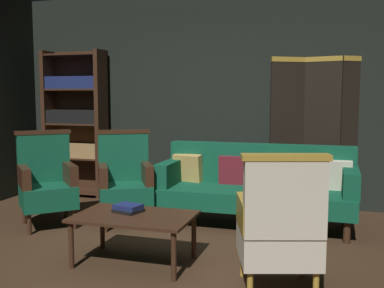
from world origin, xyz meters
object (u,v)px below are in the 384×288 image
object	(u,v)px
coffee_table	(134,220)
velvet_couch	(257,184)
book_black_cloth	(128,211)
book_navy_cloth	(128,207)
potted_plant	(130,172)
armchair_gilt_accent	(280,227)
bookshelf	(76,121)
armchair_wing_right	(47,181)
armchair_wing_left	(125,180)
folding_screen	(321,131)

from	to	relation	value
coffee_table	velvet_couch	bearing A→B (deg)	61.61
book_black_cloth	book_navy_cloth	bearing A→B (deg)	90.00
potted_plant	book_navy_cloth	world-z (taller)	potted_plant
velvet_couch	book_black_cloth	world-z (taller)	velvet_couch
armchair_gilt_accent	potted_plant	size ratio (longest dim) A/B	1.34
bookshelf	book_navy_cloth	distance (m)	2.87
bookshelf	armchair_gilt_accent	world-z (taller)	bookshelf
armchair_gilt_accent	armchair_wing_right	size ratio (longest dim) A/B	1.00
velvet_couch	book_navy_cloth	world-z (taller)	velvet_couch
armchair_gilt_accent	armchair_wing_left	distance (m)	2.28
coffee_table	book_navy_cloth	bearing A→B (deg)	140.07
velvet_couch	coffee_table	size ratio (longest dim) A/B	2.12
velvet_couch	book_black_cloth	distance (m)	1.68
armchair_gilt_accent	book_black_cloth	world-z (taller)	armchair_gilt_accent
velvet_couch	armchair_gilt_accent	xyz separation A→B (m)	(0.44, -1.72, 0.03)
potted_plant	folding_screen	bearing A→B (deg)	12.10
potted_plant	book_black_cloth	size ratio (longest dim) A/B	3.49
folding_screen	armchair_wing_left	size ratio (longest dim) A/B	1.83
bookshelf	armchair_gilt_accent	bearing A→B (deg)	-38.12
folding_screen	armchair_wing_left	xyz separation A→B (m)	(-2.07, -1.28, -0.50)
book_navy_cloth	armchair_wing_left	bearing A→B (deg)	116.71
bookshelf	armchair_wing_right	world-z (taller)	bookshelf
book_navy_cloth	bookshelf	bearing A→B (deg)	129.83
velvet_couch	armchair_wing_right	xyz separation A→B (m)	(-2.21, -0.71, 0.03)
armchair_wing_left	book_black_cloth	size ratio (longest dim) A/B	4.68
armchair_wing_left	armchair_wing_right	world-z (taller)	same
potted_plant	book_navy_cloth	distance (m)	1.97
folding_screen	armchair_wing_right	world-z (taller)	folding_screen
bookshelf	armchair_gilt_accent	distance (m)	4.03
bookshelf	potted_plant	size ratio (longest dim) A/B	2.64
folding_screen	book_black_cloth	xyz separation A→B (m)	(-1.55, -2.30, -0.55)
bookshelf	coffee_table	xyz separation A→B (m)	(1.89, -2.24, -0.69)
bookshelf	coffee_table	distance (m)	3.01
book_navy_cloth	coffee_table	bearing A→B (deg)	-39.93
folding_screen	book_navy_cloth	bearing A→B (deg)	-124.05
armchair_gilt_accent	velvet_couch	bearing A→B (deg)	104.32
armchair_gilt_accent	book_navy_cloth	size ratio (longest dim) A/B	4.71
folding_screen	book_black_cloth	distance (m)	2.83
velvet_couch	book_navy_cloth	distance (m)	1.68
velvet_couch	potted_plant	xyz separation A→B (m)	(-1.70, 0.37, -0.01)
book_navy_cloth	folding_screen	bearing A→B (deg)	55.95
armchair_wing_right	folding_screen	bearing A→B (deg)	28.99
coffee_table	armchair_wing_left	bearing A→B (deg)	118.84
armchair_wing_right	coffee_table	bearing A→B (deg)	-29.37
folding_screen	velvet_couch	xyz separation A→B (m)	(-0.66, -0.88, -0.53)
folding_screen	armchair_wing_left	world-z (taller)	folding_screen
folding_screen	armchair_gilt_accent	distance (m)	2.66
folding_screen	book_black_cloth	size ratio (longest dim) A/B	8.54
armchair_gilt_accent	book_navy_cloth	bearing A→B (deg)	167.21
velvet_couch	armchair_wing_right	size ratio (longest dim) A/B	2.04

